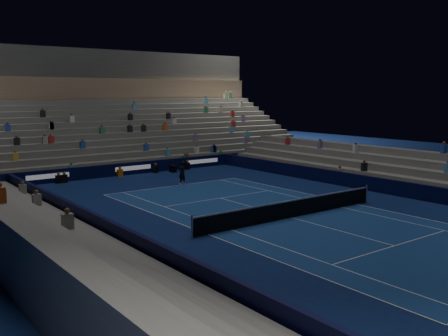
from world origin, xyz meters
TOP-DOWN VIEW (x-y plane):
  - ground at (0.00, 0.00)m, footprint 90.00×90.00m
  - court_surface at (0.00, 0.00)m, footprint 10.97×23.77m
  - sponsor_barrier_far at (0.00, 18.50)m, footprint 44.00×0.25m
  - sponsor_barrier_east at (9.70, 0.00)m, footprint 0.25×37.00m
  - sponsor_barrier_west at (-9.70, 0.00)m, footprint 0.25×37.00m
  - grandstand_main at (0.00, 27.90)m, footprint 44.00×15.20m
  - grandstand_east at (13.17, 0.00)m, footprint 5.00×37.00m
  - grandstand_west at (-13.17, 0.00)m, footprint 5.00×37.00m
  - tennis_net at (0.00, 0.00)m, footprint 12.90×0.10m
  - tennis_player at (0.68, 11.99)m, footprint 0.72×0.55m
  - broadcast_camera at (3.26, 17.45)m, footprint 0.47×0.91m

SIDE VIEW (x-z plane):
  - ground at x=0.00m, z-range 0.00..0.00m
  - court_surface at x=0.00m, z-range 0.00..0.01m
  - broadcast_camera at x=3.26m, z-range 0.01..0.60m
  - sponsor_barrier_far at x=0.00m, z-range 0.00..1.00m
  - sponsor_barrier_east at x=9.70m, z-range 0.00..1.00m
  - sponsor_barrier_west at x=-9.70m, z-range 0.00..1.00m
  - tennis_net at x=0.00m, z-range -0.05..1.05m
  - tennis_player at x=0.68m, z-range 0.00..1.76m
  - grandstand_east at x=13.17m, z-range -0.33..2.17m
  - grandstand_west at x=-13.17m, z-range -0.33..2.17m
  - grandstand_main at x=0.00m, z-range -2.22..8.98m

